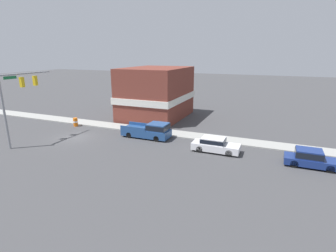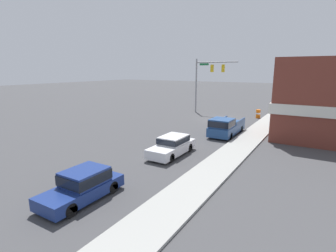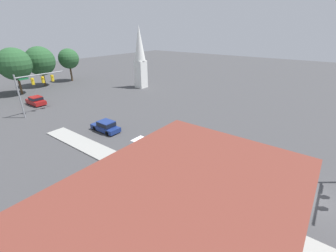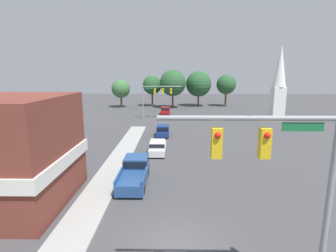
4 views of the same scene
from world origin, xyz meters
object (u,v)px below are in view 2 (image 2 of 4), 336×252
object	(u,v)px
construction_barrel	(258,114)
car_second_ahead	(83,184)
car_lead	(172,145)
pickup_truck_parked	(225,126)

from	to	relation	value
construction_barrel	car_second_ahead	bearing A→B (deg)	85.05
car_second_ahead	construction_barrel	world-z (taller)	car_second_ahead
car_second_ahead	car_lead	bearing A→B (deg)	-92.03
pickup_truck_parked	construction_barrel	xyz separation A→B (m)	(-0.64, -11.41, -0.33)
car_lead	car_second_ahead	bearing A→B (deg)	87.97
car_second_ahead	construction_barrel	bearing A→B (deg)	-94.95
pickup_truck_parked	car_lead	bearing A→B (deg)	79.48
car_lead	construction_barrel	size ratio (longest dim) A/B	4.12
car_second_ahead	construction_barrel	xyz separation A→B (m)	(-2.39, -27.58, -0.21)
car_lead	pickup_truck_parked	world-z (taller)	pickup_truck_parked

